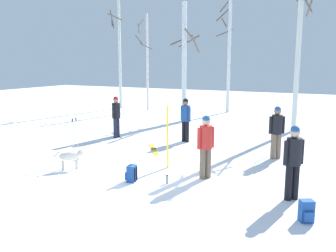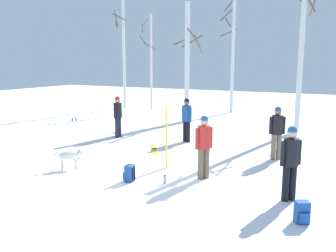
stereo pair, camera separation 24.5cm
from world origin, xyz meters
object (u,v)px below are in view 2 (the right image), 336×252
(birch_tree_1, at_px, (151,61))
(backpack_0, at_px, (302,212))
(birch_tree_3, at_px, (233,44))
(water_bottle_0, at_px, (165,179))
(dog, at_px, (70,156))
(birch_tree_0, at_px, (123,48))
(ski_poles_1, at_px, (75,138))
(person_4, at_px, (291,159))
(ski_poles_0, at_px, (278,131))
(ski_pair_lying_0, at_px, (154,149))
(person_0, at_px, (204,143))
(person_2, at_px, (118,114))
(backpack_1, at_px, (129,174))
(birch_tree_2, at_px, (187,61))
(person_1, at_px, (187,117))
(birch_tree_4, at_px, (302,41))
(ski_pair_planted_0, at_px, (167,137))
(person_3, at_px, (277,129))

(birch_tree_1, bearing_deg, backpack_0, -49.78)
(birch_tree_3, bearing_deg, water_bottle_0, -78.75)
(dog, distance_m, birch_tree_0, 14.78)
(ski_poles_1, xyz_separation_m, birch_tree_3, (0.75, 13.25, 3.43))
(person_4, xyz_separation_m, ski_poles_0, (-1.13, 4.43, -0.24))
(ski_pair_lying_0, bearing_deg, birch_tree_3, 93.50)
(person_0, distance_m, birch_tree_3, 13.78)
(person_4, relative_size, birch_tree_3, 0.21)
(person_0, xyz_separation_m, birch_tree_0, (-10.60, 11.62, 3.04))
(person_2, height_order, backpack_1, person_2)
(birch_tree_2, bearing_deg, person_4, -53.44)
(person_0, relative_size, water_bottle_0, 7.40)
(person_1, xyz_separation_m, birch_tree_1, (-6.20, 7.76, 2.22))
(water_bottle_0, height_order, birch_tree_2, birch_tree_2)
(birch_tree_0, relative_size, birch_tree_4, 0.98)
(backpack_1, height_order, water_bottle_0, backpack_1)
(person_1, height_order, person_4, same)
(ski_pair_planted_0, distance_m, ski_pair_lying_0, 2.46)
(backpack_0, relative_size, birch_tree_0, 0.06)
(person_2, relative_size, ski_pair_lying_0, 1.15)
(ski_poles_0, relative_size, birch_tree_4, 0.17)
(person_1, xyz_separation_m, birch_tree_3, (-1.14, 9.03, 3.19))
(ski_pair_planted_0, height_order, birch_tree_0, birch_tree_0)
(ski_poles_1, height_order, birch_tree_0, birch_tree_0)
(person_1, xyz_separation_m, person_3, (3.65, -1.01, 0.00))
(person_2, distance_m, ski_pair_planted_0, 4.86)
(ski_pair_planted_0, relative_size, ski_pair_lying_0, 1.26)
(backpack_1, xyz_separation_m, birch_tree_3, (-1.84, 14.10, 3.96))
(person_0, distance_m, person_3, 3.19)
(ski_pair_planted_0, bearing_deg, water_bottle_0, -63.73)
(person_4, height_order, backpack_1, person_4)
(person_0, height_order, water_bottle_0, person_0)
(birch_tree_4, bearing_deg, ski_poles_1, -122.38)
(person_4, relative_size, dog, 2.47)
(person_3, bearing_deg, ski_pair_lying_0, -170.23)
(person_1, relative_size, dog, 2.47)
(person_4, bearing_deg, ski_pair_planted_0, 164.73)
(backpack_1, height_order, birch_tree_4, birch_tree_4)
(birch_tree_1, bearing_deg, water_bottle_0, -58.09)
(person_4, distance_m, backpack_1, 4.05)
(backpack_0, bearing_deg, person_0, 148.92)
(dog, height_order, water_bottle_0, dog)
(ski_pair_planted_0, bearing_deg, birch_tree_2, 110.96)
(person_4, distance_m, birch_tree_0, 18.01)
(water_bottle_0, distance_m, birch_tree_4, 10.05)
(person_4, bearing_deg, birch_tree_1, 131.51)
(birch_tree_2, bearing_deg, person_3, -44.40)
(person_1, height_order, ski_poles_1, person_1)
(person_0, xyz_separation_m, ski_pair_planted_0, (-1.36, 0.43, -0.05))
(person_0, xyz_separation_m, person_1, (-2.33, 3.92, 0.00))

